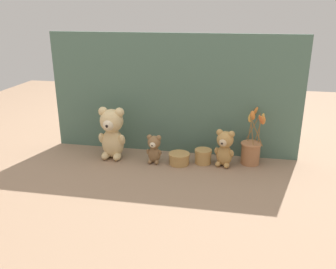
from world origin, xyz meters
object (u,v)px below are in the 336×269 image
object	(u,v)px
teddy_bear_large	(112,132)
decorative_tin_tall	(179,159)
decorative_tin_short	(203,156)
teddy_bear_medium	(225,147)
flower_vase	(251,149)
teddy_bear_small	(154,148)

from	to	relation	value
teddy_bear_large	decorative_tin_tall	size ratio (longest dim) A/B	2.58
decorative_tin_tall	decorative_tin_short	bearing A→B (deg)	15.85
teddy_bear_large	teddy_bear_medium	size ratio (longest dim) A/B	1.46
flower_vase	teddy_bear_large	bearing A→B (deg)	-175.54
decorative_tin_tall	flower_vase	bearing A→B (deg)	11.79
flower_vase	decorative_tin_tall	bearing A→B (deg)	-168.21
teddy_bear_small	decorative_tin_short	world-z (taller)	teddy_bear_small
teddy_bear_small	decorative_tin_short	xyz separation A→B (m)	(0.26, 0.04, -0.04)
teddy_bear_medium	decorative_tin_short	distance (m)	0.13
teddy_bear_small	decorative_tin_tall	distance (m)	0.15
decorative_tin_tall	decorative_tin_short	xyz separation A→B (m)	(0.13, 0.04, 0.01)
teddy_bear_large	teddy_bear_small	world-z (taller)	teddy_bear_large
teddy_bear_medium	teddy_bear_small	xyz separation A→B (m)	(-0.38, -0.03, -0.02)
teddy_bear_medium	flower_vase	size ratio (longest dim) A/B	0.64
teddy_bear_small	flower_vase	distance (m)	0.52
teddy_bear_large	decorative_tin_short	xyz separation A→B (m)	(0.51, 0.02, -0.11)
decorative_tin_tall	teddy_bear_small	bearing A→B (deg)	-177.26
teddy_bear_large	teddy_bear_medium	xyz separation A→B (m)	(0.62, 0.00, -0.05)
teddy_bear_medium	decorative_tin_short	xyz separation A→B (m)	(-0.11, 0.01, -0.06)
decorative_tin_short	teddy_bear_small	bearing A→B (deg)	-170.84
flower_vase	decorative_tin_tall	xyz separation A→B (m)	(-0.38, -0.08, -0.05)
teddy_bear_large	flower_vase	world-z (taller)	flower_vase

